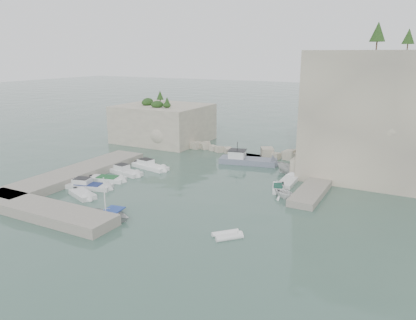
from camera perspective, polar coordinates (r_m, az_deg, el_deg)
The scene contains 22 objects.
ground at distance 49.29m, azimuth -3.31°, elevation -4.95°, with size 400.00×400.00×0.00m, color #406054.
cliff_east at distance 63.03m, azimuth 26.83°, elevation 5.80°, with size 26.00×22.00×17.00m, color beige.
cliff_terrace at distance 60.58m, azimuth 16.42°, elevation -0.53°, with size 8.00×10.00×2.50m, color beige.
outcrop_west at distance 79.37m, azimuth -6.28°, elevation 5.18°, with size 16.00×14.00×7.00m, color beige.
quay_west at distance 58.75m, azimuth -18.15°, elevation -1.85°, with size 5.00×24.00×1.10m, color #9E9689.
quay_south at distance 46.57m, azimuth -22.30°, elevation -6.57°, with size 18.00×4.00×1.10m, color #9E9689.
ledge_east at distance 53.20m, azimuth 15.05°, elevation -3.49°, with size 3.00×16.00×0.80m, color #9E9689.
breakwater at distance 68.40m, azimuth 5.60°, elevation 1.25°, with size 28.00×3.00×1.40m, color beige.
motorboat_a at distance 61.01m, azimuth -8.13°, elevation -1.18°, with size 6.73×2.00×1.40m, color white, non-canonical shape.
motorboat_b at distance 58.79m, azimuth -11.47°, elevation -1.94°, with size 5.80×1.90×1.40m, color silver, non-canonical shape.
motorboat_c at distance 56.16m, azimuth -13.95°, elevation -2.88°, with size 5.30×1.93×0.70m, color white, non-canonical shape.
motorboat_d at distance 53.78m, azimuth -16.40°, elevation -3.84°, with size 6.59×1.96×1.40m, color silver, non-canonical shape.
motorboat_e at distance 50.98m, azimuth -17.20°, elevation -4.93°, with size 4.48×1.83×0.70m, color silver, non-canonical shape.
rowboat at distance 43.69m, azimuth -14.13°, elevation -8.05°, with size 3.88×5.43×1.12m, color white.
inflatable_dinghy at distance 38.55m, azimuth 2.74°, elevation -10.77°, with size 2.91×1.41×0.44m, color white, non-canonical shape.
tender_east_a at distance 49.22m, azimuth 10.63°, elevation -5.22°, with size 2.79×3.24×1.70m, color white.
tender_east_b at distance 51.70m, azimuth 9.83°, elevation -4.19°, with size 4.03×1.37×0.70m, color silver, non-canonical shape.
tender_east_c at distance 54.44m, azimuth 11.18°, elevation -3.28°, with size 5.64×1.82×0.70m, color silver, non-canonical shape.
tender_east_d at distance 58.59m, azimuth 11.80°, elevation -2.02°, with size 1.78×4.73×1.83m, color silver.
work_boat at distance 63.29m, azimuth 5.64°, elevation -0.51°, with size 9.59×2.83×2.20m, color slate, non-canonical shape.
rowboat_mast at distance 42.75m, azimuth -14.35°, elevation -4.75°, with size 0.10×0.10×4.20m, color white.
vegetation at distance 64.24m, azimuth 23.14°, elevation 14.81°, with size 53.48×13.88×13.40m.
Camera 1 is at (24.38, -39.49, 16.62)m, focal length 35.00 mm.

